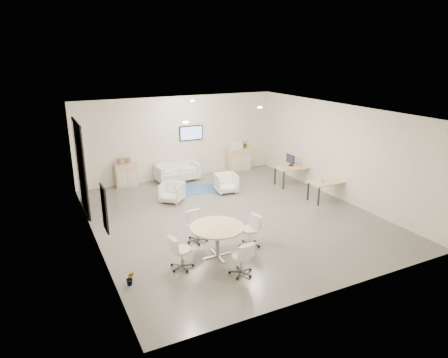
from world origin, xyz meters
TOP-DOWN VIEW (x-y plane):
  - room_shell at (0.00, 0.00)m, footprint 9.60×10.60m
  - glass_door at (-3.95, 2.51)m, footprint 0.09×1.90m
  - artwork at (-3.97, -1.60)m, footprint 0.05×0.54m
  - wall_tv at (0.50, 4.46)m, footprint 0.98×0.06m
  - ceiling_spots at (-0.20, 0.83)m, footprint 3.14×4.14m
  - sideboard_left at (-2.21, 4.27)m, footprint 0.79×0.41m
  - sideboard_right at (2.50, 4.24)m, footprint 0.97×0.47m
  - books at (-2.25, 4.27)m, footprint 0.46×0.14m
  - printer at (2.39, 4.24)m, footprint 0.54×0.47m
  - loveseat at (-0.28, 4.09)m, footprint 1.67×0.90m
  - blue_rug at (-0.08, 2.82)m, footprint 1.93×1.52m
  - armchair_left at (-1.22, 2.01)m, footprint 0.96×0.96m
  - armchair_right at (0.83, 2.05)m, footprint 0.83×0.80m
  - desk_rear at (3.48, 1.72)m, footprint 1.38×0.77m
  - desk_front at (3.54, -0.18)m, footprint 1.29×0.65m
  - monitor at (3.44, 1.87)m, footprint 0.20×0.50m
  - round_table at (-1.47, -2.06)m, footprint 1.31×1.31m
  - meeting_chairs at (-1.47, -2.06)m, footprint 2.61×2.61m
  - plant_cabinet at (2.81, 4.25)m, footprint 0.37×0.39m
  - plant_floor at (-3.70, -2.37)m, footprint 0.27×0.37m
  - cup at (3.26, -0.21)m, footprint 0.16×0.14m

SIDE VIEW (x-z plane):
  - blue_rug at x=-0.08m, z-range 0.00..0.01m
  - plant_floor at x=-3.70m, z-range 0.00..0.15m
  - loveseat at x=-0.28m, z-range 0.03..0.64m
  - armchair_left at x=-1.22m, z-range 0.00..0.72m
  - armchair_right at x=0.83m, z-range 0.00..0.75m
  - meeting_chairs at x=-1.47m, z-range 0.00..0.82m
  - sideboard_left at x=-2.21m, z-range 0.00..0.89m
  - sideboard_right at x=2.50m, z-range 0.00..0.97m
  - desk_front at x=3.54m, z-range 0.27..0.94m
  - desk_rear at x=3.48m, z-range 0.28..0.97m
  - round_table at x=-1.47m, z-range 0.32..1.12m
  - cup at x=3.26m, z-range 0.67..0.80m
  - monitor at x=3.44m, z-range 0.71..1.15m
  - books at x=-2.25m, z-range 0.89..1.11m
  - plant_cabinet at x=2.81m, z-range 0.97..1.22m
  - printer at x=2.39m, z-range 0.96..1.31m
  - glass_door at x=-3.95m, z-range 0.08..2.93m
  - artwork at x=-3.97m, z-range 1.03..2.07m
  - room_shell at x=0.00m, z-range -0.80..4.00m
  - wall_tv at x=0.50m, z-range 1.46..2.04m
  - ceiling_spots at x=-0.20m, z-range 3.17..3.20m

